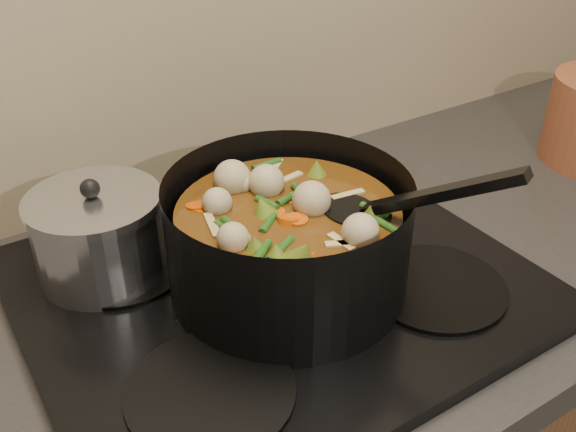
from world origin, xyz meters
TOP-DOWN VIEW (x-y plane):
  - stovetop at (0.00, 1.93)m, footprint 0.62×0.54m
  - stockpot at (0.01, 1.91)m, footprint 0.35×0.40m
  - saucepan at (-0.18, 2.06)m, footprint 0.17×0.17m

SIDE VIEW (x-z plane):
  - stovetop at x=0.00m, z-range 0.91..0.93m
  - saucepan at x=-0.18m, z-range 0.92..1.06m
  - stockpot at x=0.01m, z-range 0.89..1.11m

